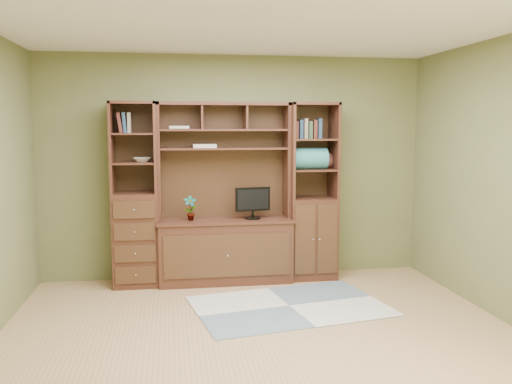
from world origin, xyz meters
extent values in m
cube|color=tan|center=(0.00, 0.00, 0.00)|extent=(4.60, 4.10, 0.04)
cube|color=white|center=(0.00, 0.00, 2.60)|extent=(4.60, 4.10, 0.04)
cube|color=olive|center=(0.00, 2.00, 1.30)|extent=(4.50, 0.04, 2.60)
cube|color=olive|center=(0.00, -2.00, 1.30)|extent=(4.50, 0.04, 2.60)
cube|color=#432217|center=(-0.15, 1.73, 1.02)|extent=(1.54, 0.53, 2.05)
cube|color=#432217|center=(-1.15, 1.77, 1.02)|extent=(0.50, 0.45, 2.05)
cube|color=#432217|center=(0.88, 1.77, 1.02)|extent=(0.55, 0.45, 2.05)
cube|color=#9CA1A1|center=(0.39, 0.75, 0.01)|extent=(2.04, 1.54, 0.01)
cube|color=black|center=(0.17, 1.70, 0.98)|extent=(0.43, 0.24, 0.50)
imported|color=#A94539|center=(-0.54, 1.70, 0.87)|extent=(0.15, 0.10, 0.28)
cube|color=beige|center=(-0.37, 1.82, 1.56)|extent=(0.26, 0.19, 0.04)
imported|color=beige|center=(-1.06, 1.77, 1.41)|extent=(0.20, 0.20, 0.05)
cube|color=teal|center=(0.82, 1.73, 1.41)|extent=(0.42, 0.24, 0.24)
cube|color=brown|center=(1.01, 1.85, 1.38)|extent=(0.32, 0.18, 0.18)
camera|label=1|loc=(-0.74, -4.34, 1.78)|focal=38.00mm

